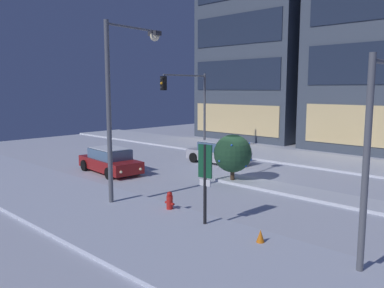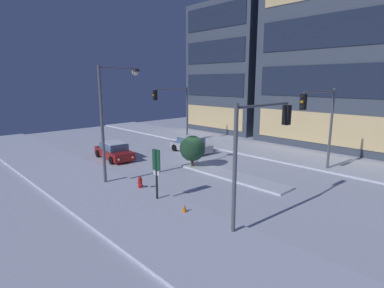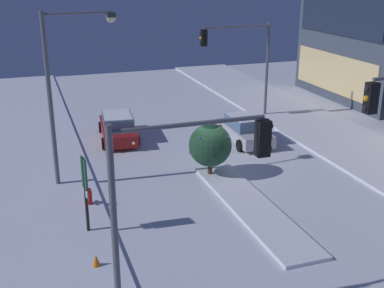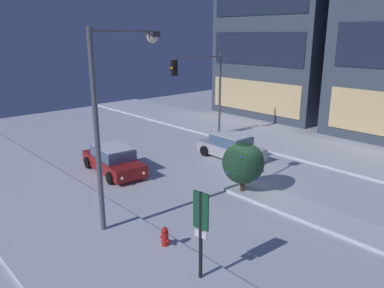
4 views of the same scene
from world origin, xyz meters
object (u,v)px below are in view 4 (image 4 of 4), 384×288
fire_hydrant (165,238)px  decorated_tree_median (243,163)px  traffic_light_corner_far_left (202,81)px  car_far (231,147)px  street_lamp_arched (114,102)px  parking_info_sign (201,226)px  car_near (113,160)px

fire_hydrant → decorated_tree_median: size_ratio=0.33×
decorated_tree_median → traffic_light_corner_far_left: bearing=147.9°
car_far → street_lamp_arched: (2.79, -9.75, 4.35)m
parking_info_sign → traffic_light_corner_far_left: bearing=37.0°
parking_info_sign → car_far: bearing=28.5°
parking_info_sign → fire_hydrant: bearing=72.0°
street_lamp_arched → parking_info_sign: bearing=-97.6°
fire_hydrant → decorated_tree_median: 6.15m
traffic_light_corner_far_left → decorated_tree_median: (8.43, -5.30, -2.75)m
car_far → traffic_light_corner_far_left: (-4.36, 1.62, 3.61)m
car_near → fire_hydrant: car_near is taller
decorated_tree_median → car_far: bearing=137.9°
car_near → fire_hydrant: size_ratio=5.61×
street_lamp_arched → fire_hydrant: bearing=-91.6°
street_lamp_arched → fire_hydrant: size_ratio=8.95×
street_lamp_arched → decorated_tree_median: size_ratio=3.00×
traffic_light_corner_far_left → parking_info_sign: (12.02, -11.53, -2.39)m
street_lamp_arched → car_near: bearing=55.7°
fire_hydrant → parking_info_sign: size_ratio=0.29×
street_lamp_arched → traffic_light_corner_far_left: bearing=26.4°
traffic_light_corner_far_left → car_near: bearing=10.9°
car_near → street_lamp_arched: size_ratio=0.63×
street_lamp_arched → decorated_tree_median: bearing=-17.7°
fire_hydrant → parking_info_sign: 2.71m
car_near → car_far: same height
fire_hydrant → traffic_light_corner_far_left: bearing=131.2°
fire_hydrant → car_far: bearing=119.6°
car_near → car_far: bearing=73.8°
fire_hydrant → decorated_tree_median: (-1.36, 5.88, 1.15)m
car_near → parking_info_sign: bearing=-10.9°
street_lamp_arched → decorated_tree_median: street_lamp_arched is taller
traffic_light_corner_far_left → parking_info_sign: bearing=46.2°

